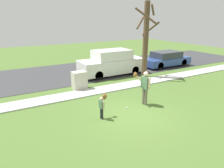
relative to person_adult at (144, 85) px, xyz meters
name	(u,v)px	position (x,y,z in m)	size (l,w,h in m)	color
ground_plane	(97,92)	(-1.19, 2.88, -1.05)	(48.00, 48.00, 0.00)	#4C6B2D
sidewalk_strip	(97,91)	(-1.19, 2.98, -1.02)	(36.00, 1.20, 0.06)	#B2B2AD
road_surface	(69,73)	(-1.19, 7.98, -1.04)	(36.00, 6.80, 0.02)	#38383A
person_adult	(144,85)	(0.00, 0.00, 0.00)	(0.74, 0.61, 1.71)	#6B6656
person_child	(102,104)	(-2.47, -0.28, -0.37)	(0.45, 0.44, 1.05)	black
baseball	(127,108)	(-0.98, 0.01, -1.02)	(0.07, 0.07, 0.07)	white
utility_cabinet	(79,80)	(-1.91, 3.87, -0.51)	(0.83, 0.64, 1.09)	beige
street_tree_near	(146,38)	(3.26, 4.11, 1.75)	(1.85, 1.88, 5.28)	brown
parked_van_white	(112,63)	(1.49, 5.85, -0.15)	(5.00, 1.95, 1.88)	silver
parked_wagon_blue	(166,59)	(7.13, 5.92, -0.39)	(4.50, 1.80, 1.33)	#2D478C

